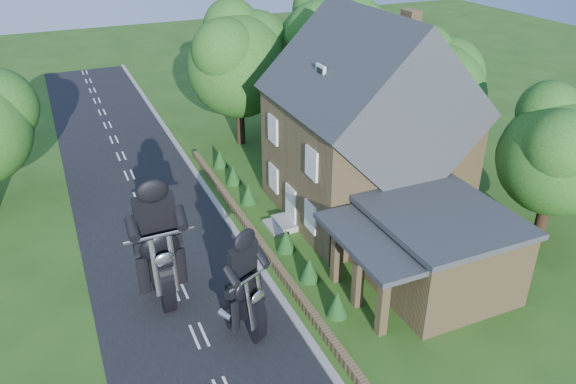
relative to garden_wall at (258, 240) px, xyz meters
name	(u,v)px	position (x,y,z in m)	size (l,w,h in m)	color
ground	(199,336)	(-4.30, -5.00, -0.20)	(120.00, 120.00, 0.00)	#244B15
road	(199,336)	(-4.30, -5.00, -0.19)	(7.00, 80.00, 0.02)	black
kerb	(288,309)	(-0.65, -5.00, -0.14)	(0.30, 80.00, 0.12)	gray
garden_wall	(258,240)	(0.00, 0.00, 0.00)	(0.30, 22.00, 0.40)	olive
house	(366,132)	(6.19, 1.00, 4.14)	(9.54, 8.64, 10.24)	olive
annex	(434,248)	(5.57, -5.80, 1.57)	(7.05, 5.94, 3.44)	olive
tree_annex_side	(563,147)	(12.83, -4.90, 4.49)	(5.64, 5.20, 7.48)	black
tree_house_right	(437,86)	(12.35, 3.62, 4.99)	(6.51, 6.00, 8.40)	black
tree_behind_house	(336,43)	(9.88, 11.14, 6.03)	(7.81, 7.20, 10.08)	black
tree_behind_left	(244,56)	(3.86, 12.13, 5.53)	(6.94, 6.40, 9.16)	black
shrub_a	(337,303)	(1.00, -6.00, 0.35)	(0.90, 0.90, 1.10)	#113712
shrub_b	(309,269)	(1.00, -3.50, 0.35)	(0.90, 0.90, 1.10)	#113712
shrub_c	(286,240)	(1.00, -1.00, 0.35)	(0.90, 0.90, 1.10)	#113712
shrub_d	(248,194)	(1.00, 4.00, 0.35)	(0.90, 0.90, 1.10)	#113712
shrub_e	(233,175)	(1.00, 6.50, 0.35)	(0.90, 0.90, 1.10)	#113712
shrub_f	(220,158)	(1.00, 9.00, 0.35)	(0.90, 0.90, 1.10)	#113712
motorcycle_lead	(245,319)	(-2.66, -5.58, 0.49)	(0.38, 1.49, 1.39)	black
motorcycle_follow	(163,283)	(-4.98, -2.39, 0.64)	(0.45, 1.80, 1.67)	black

